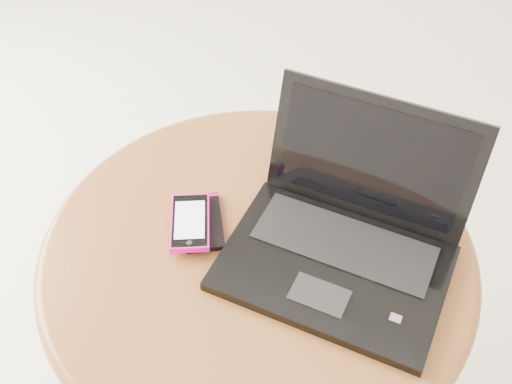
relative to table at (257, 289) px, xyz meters
The scene contains 4 objects.
table is the anchor object (origin of this frame).
laptop 0.20m from the table, 23.67° to the left, with size 0.33×0.30×0.20m.
phone_black 0.15m from the table, behind, with size 0.11×0.13×0.01m.
phone_pink 0.17m from the table, 169.94° to the right, with size 0.11×0.12×0.01m.
Camera 1 is at (0.26, -0.57, 1.28)m, focal length 44.02 mm.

